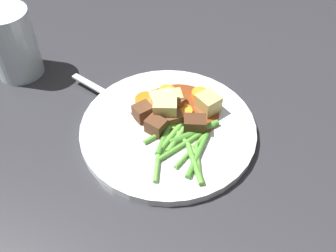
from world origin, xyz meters
name	(u,v)px	position (x,y,z in m)	size (l,w,h in m)	color
ground_plane	(168,132)	(0.00, 0.00, 0.00)	(3.00, 3.00, 0.00)	#2D2D33
dinner_plate	(168,129)	(0.00, 0.00, 0.01)	(0.26, 0.26, 0.01)	white
stew_sauce	(179,111)	(0.03, -0.01, 0.01)	(0.12, 0.12, 0.00)	brown
carrot_slice_0	(200,95)	(0.07, -0.04, 0.02)	(0.03, 0.03, 0.01)	orange
carrot_slice_1	(152,109)	(0.03, 0.03, 0.02)	(0.03, 0.03, 0.01)	orange
carrot_slice_2	(182,113)	(0.02, -0.02, 0.02)	(0.03, 0.03, 0.01)	orange
carrot_slice_3	(146,101)	(0.04, 0.04, 0.02)	(0.03, 0.03, 0.01)	orange
carrot_slice_4	(167,92)	(0.07, 0.01, 0.02)	(0.02, 0.02, 0.01)	orange
carrot_slice_5	(156,97)	(0.05, 0.03, 0.02)	(0.03, 0.03, 0.01)	orange
potato_chunk_0	(165,109)	(0.02, 0.01, 0.03)	(0.03, 0.03, 0.04)	#E5CC7A
potato_chunk_1	(172,100)	(0.04, 0.00, 0.03)	(0.03, 0.02, 0.03)	#DBBC6B
potato_chunk_2	(163,103)	(0.03, 0.01, 0.03)	(0.03, 0.03, 0.03)	#EAD68C
potato_chunk_3	(208,104)	(0.04, -0.05, 0.03)	(0.03, 0.03, 0.03)	#DBBC6B
meat_chunk_0	(143,112)	(0.01, 0.04, 0.02)	(0.02, 0.03, 0.02)	#56331E
meat_chunk_1	(156,126)	(-0.01, 0.01, 0.02)	(0.03, 0.02, 0.02)	#56331E
meat_chunk_2	(173,119)	(0.01, -0.01, 0.02)	(0.02, 0.03, 0.02)	brown
meat_chunk_3	(174,106)	(0.03, 0.00, 0.03)	(0.03, 0.03, 0.02)	brown
meat_chunk_4	(195,122)	(0.00, -0.04, 0.02)	(0.02, 0.03, 0.02)	#4C2B19
green_bean_0	(171,136)	(-0.02, -0.01, 0.02)	(0.01, 0.01, 0.05)	#66AD42
green_bean_1	(198,160)	(-0.06, -0.05, 0.02)	(0.01, 0.01, 0.05)	#599E38
green_bean_2	(182,138)	(-0.02, -0.02, 0.02)	(0.01, 0.01, 0.08)	#66AD42
green_bean_3	(194,132)	(-0.01, -0.04, 0.02)	(0.01, 0.01, 0.08)	#4C8E33
green_bean_4	(198,154)	(-0.05, -0.05, 0.02)	(0.01, 0.01, 0.08)	#4C8E33
green_bean_5	(192,149)	(-0.04, -0.04, 0.02)	(0.01, 0.01, 0.08)	#599E38
green_bean_6	(160,165)	(-0.07, 0.00, 0.02)	(0.01, 0.01, 0.06)	#66AD42
green_bean_7	(195,164)	(-0.07, -0.05, 0.02)	(0.01, 0.01, 0.06)	#599E38
green_bean_8	(176,140)	(-0.03, -0.02, 0.02)	(0.01, 0.01, 0.05)	#66AD42
green_bean_9	(194,133)	(-0.01, -0.04, 0.02)	(0.01, 0.01, 0.07)	#599E38
green_bean_10	(179,147)	(-0.04, -0.02, 0.02)	(0.01, 0.01, 0.08)	#599E38
green_bean_11	(165,130)	(-0.01, 0.00, 0.02)	(0.01, 0.01, 0.08)	#599E38
green_bean_12	(165,138)	(-0.03, 0.00, 0.02)	(0.01, 0.01, 0.06)	#4C8E33
fork	(116,99)	(0.04, 0.09, 0.01)	(0.09, 0.16, 0.00)	silver
water_glass	(12,43)	(0.09, 0.27, 0.06)	(0.08, 0.08, 0.12)	silver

